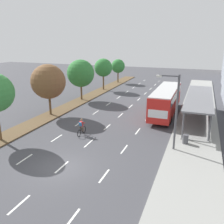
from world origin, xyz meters
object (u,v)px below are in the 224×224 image
at_px(cyclist, 81,127).
at_px(trash_bin, 185,139).
at_px(median_tree_second, 48,82).
at_px(bus_shelter, 201,106).
at_px(streetlight, 175,108).
at_px(median_tree_fourth, 103,68).
at_px(median_tree_third, 81,73).
at_px(bus, 166,99).
at_px(median_tree_fifth, 118,66).

xyz_separation_m(cyclist, trash_bin, (10.05, 1.19, -0.22)).
xyz_separation_m(median_tree_second, trash_bin, (16.86, -3.30, -3.76)).
bearing_deg(bus_shelter, streetlight, -103.08).
height_order(cyclist, median_tree_fourth, median_tree_fourth).
distance_m(cyclist, median_tree_third, 15.18).
bearing_deg(streetlight, median_tree_second, 162.84).
bearing_deg(bus, median_tree_fourth, 139.38).
bearing_deg(median_tree_fourth, cyclist, -72.96).
bearing_deg(median_tree_fourth, bus, -40.62).
distance_m(median_tree_second, median_tree_fifth, 25.80).
height_order(cyclist, streetlight, streetlight).
height_order(bus_shelter, median_tree_third, median_tree_third).
xyz_separation_m(bus_shelter, median_tree_second, (-17.94, -4.21, 2.47)).
relative_size(bus_shelter, cyclist, 7.58).
distance_m(cyclist, median_tree_second, 8.89).
height_order(median_tree_third, median_tree_fifth, median_tree_third).
bearing_deg(bus, median_tree_third, 167.73).
bearing_deg(streetlight, median_tree_fourth, 125.36).
height_order(median_tree_second, median_tree_fifth, median_tree_second).
xyz_separation_m(bus_shelter, bus, (-4.28, 1.40, 0.20)).
xyz_separation_m(median_tree_fourth, trash_bin, (16.70, -20.49, -3.69)).
relative_size(cyclist, median_tree_fourth, 0.31).
bearing_deg(median_tree_fifth, median_tree_second, -90.19).
bearing_deg(median_tree_fifth, bus, -56.07).
relative_size(bus, trash_bin, 13.28).
distance_m(cyclist, median_tree_fifth, 31.15).
bearing_deg(median_tree_third, cyclist, -62.36).
distance_m(cyclist, median_tree_fourth, 22.95).
bearing_deg(streetlight, bus_shelter, 76.92).
height_order(bus_shelter, cyclist, bus_shelter).
height_order(bus, trash_bin, bus).
xyz_separation_m(median_tree_second, streetlight, (15.82, -4.89, -0.45)).
distance_m(median_tree_fourth, median_tree_fifth, 8.61).
xyz_separation_m(median_tree_fifth, streetlight, (15.74, -30.67, 0.20)).
bearing_deg(cyclist, bus_shelter, 38.01).
height_order(bus_shelter, streetlight, streetlight).
bearing_deg(bus, streetlight, -78.33).
relative_size(bus_shelter, trash_bin, 16.22).
relative_size(median_tree_second, trash_bin, 7.49).
xyz_separation_m(median_tree_second, median_tree_third, (-0.05, 8.60, -0.07)).
relative_size(bus_shelter, median_tree_second, 2.17).
bearing_deg(cyclist, median_tree_fifth, 102.50).
xyz_separation_m(bus, median_tree_fourth, (-13.50, 11.58, 2.20)).
xyz_separation_m(median_tree_fourth, streetlight, (15.67, -22.08, -0.37)).
distance_m(median_tree_third, streetlight, 20.83).
bearing_deg(median_tree_second, bus, 22.35).
relative_size(bus_shelter, median_tree_third, 2.19).
relative_size(median_tree_fifth, streetlight, 0.78).
height_order(bus_shelter, median_tree_fifth, median_tree_fifth).
bearing_deg(median_tree_second, cyclist, -33.46).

